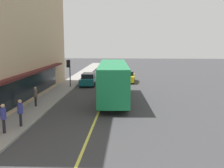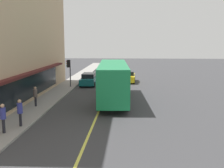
# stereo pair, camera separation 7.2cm
# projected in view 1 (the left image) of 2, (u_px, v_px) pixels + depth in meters

# --- Properties ---
(ground) EXTENTS (120.00, 120.00, 0.00)m
(ground) POSITION_uv_depth(u_px,v_px,m) (105.00, 97.00, 26.57)
(ground) COLOR #38383A
(sidewalk) EXTENTS (80.00, 2.42, 0.15)m
(sidewalk) POSITION_uv_depth(u_px,v_px,m) (53.00, 96.00, 26.86)
(sidewalk) COLOR gray
(sidewalk) RESTS_ON ground
(lane_centre_stripe) EXTENTS (36.00, 0.16, 0.01)m
(lane_centre_stripe) POSITION_uv_depth(u_px,v_px,m) (105.00, 97.00, 26.57)
(lane_centre_stripe) COLOR #D8D14C
(lane_centre_stripe) RESTS_ON ground
(bus) EXTENTS (11.25, 3.14, 3.50)m
(bus) POSITION_uv_depth(u_px,v_px,m) (113.00, 80.00, 24.73)
(bus) COLOR #197F47
(bus) RESTS_ON ground
(traffic_light) EXTENTS (0.30, 0.52, 3.20)m
(traffic_light) POSITION_uv_depth(u_px,v_px,m) (69.00, 67.00, 31.61)
(traffic_light) COLOR #2D2D33
(traffic_light) RESTS_ON sidewalk
(car_teal) EXTENTS (4.33, 1.91, 1.52)m
(car_teal) POSITION_uv_depth(u_px,v_px,m) (88.00, 79.00, 33.72)
(car_teal) COLOR #14666B
(car_teal) RESTS_ON ground
(car_yellow) EXTENTS (4.36, 1.98, 1.52)m
(car_yellow) POSITION_uv_depth(u_px,v_px,m) (128.00, 77.00, 36.31)
(car_yellow) COLOR yellow
(car_yellow) RESTS_ON ground
(pedestrian_at_corner) EXTENTS (0.34, 0.34, 1.75)m
(pedestrian_at_corner) POSITION_uv_depth(u_px,v_px,m) (20.00, 110.00, 16.93)
(pedestrian_at_corner) COLOR black
(pedestrian_at_corner) RESTS_ON sidewalk
(pedestrian_near_storefront) EXTENTS (0.34, 0.34, 1.67)m
(pedestrian_near_storefront) POSITION_uv_depth(u_px,v_px,m) (35.00, 95.00, 22.15)
(pedestrian_near_storefront) COLOR black
(pedestrian_near_storefront) RESTS_ON sidewalk
(pedestrian_waiting) EXTENTS (0.34, 0.34, 1.78)m
(pedestrian_waiting) POSITION_uv_depth(u_px,v_px,m) (3.00, 116.00, 15.65)
(pedestrian_waiting) COLOR black
(pedestrian_waiting) RESTS_ON sidewalk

